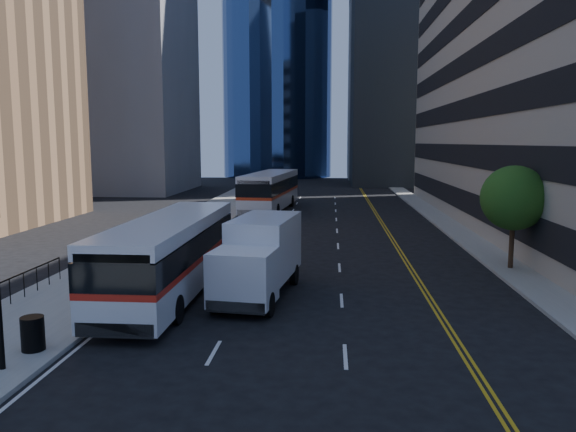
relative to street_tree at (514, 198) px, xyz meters
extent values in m
plane|color=black|center=(-9.00, -8.00, -3.64)|extent=(160.00, 160.00, 0.00)
cube|color=gray|center=(-19.50, 17.00, -3.57)|extent=(5.00, 90.00, 0.15)
cube|color=gray|center=(0.00, 17.00, -3.57)|extent=(2.00, 90.00, 0.15)
cube|color=gray|center=(-37.00, 44.00, 13.86)|extent=(18.00, 18.00, 35.00)
cylinder|color=#332114|center=(0.00, 0.00, -2.39)|extent=(0.24, 0.24, 2.20)
sphere|color=#204F16|center=(0.00, 0.00, 0.01)|extent=(3.20, 3.20, 3.20)
cube|color=white|center=(-15.60, -5.63, -2.70)|extent=(2.79, 12.60, 1.15)
cube|color=red|center=(-15.60, -5.63, -2.02)|extent=(2.81, 12.62, 0.23)
cube|color=black|center=(-15.60, -5.63, -1.44)|extent=(2.81, 12.62, 0.94)
cube|color=white|center=(-15.60, -5.63, -0.65)|extent=(2.79, 12.60, 0.52)
cylinder|color=black|center=(-16.86, -9.39, -3.12)|extent=(0.32, 1.05, 1.05)
cylinder|color=black|center=(-14.37, -9.41, -3.12)|extent=(0.32, 1.05, 1.05)
cylinder|color=black|center=(-16.83, -2.26, -3.12)|extent=(0.32, 1.05, 1.05)
cylinder|color=black|center=(-14.34, -2.28, -3.12)|extent=(0.32, 1.05, 1.05)
cube|color=silver|center=(-14.58, 23.49, -2.61)|extent=(4.25, 14.01, 1.26)
cube|color=red|center=(-14.58, 23.49, -1.86)|extent=(4.27, 14.03, 0.25)
cube|color=black|center=(-14.58, 23.49, -1.23)|extent=(4.27, 14.03, 1.03)
cube|color=silver|center=(-14.58, 23.49, -0.36)|extent=(4.25, 14.01, 0.57)
cylinder|color=black|center=(-16.33, 19.50, -3.07)|extent=(0.45, 1.18, 1.15)
cylinder|color=black|center=(-13.59, 19.24, -3.07)|extent=(0.45, 1.18, 1.15)
cylinder|color=black|center=(-15.61, 27.28, -3.07)|extent=(0.45, 1.18, 1.15)
cylinder|color=black|center=(-12.87, 27.03, -3.07)|extent=(0.45, 1.18, 1.15)
cube|color=silver|center=(-12.21, -8.01, -2.25)|extent=(2.56, 2.39, 2.01)
cube|color=black|center=(-12.33, -8.91, -1.87)|extent=(2.09, 0.33, 1.05)
cube|color=silver|center=(-11.77, -4.68, -1.68)|extent=(2.88, 4.86, 2.49)
cube|color=black|center=(-11.91, -5.73, -3.11)|extent=(2.51, 6.49, 0.24)
cylinder|color=black|center=(-13.25, -8.07, -3.18)|extent=(0.39, 0.95, 0.92)
cylinder|color=black|center=(-11.21, -8.33, -3.18)|extent=(0.39, 0.95, 0.92)
cylinder|color=black|center=(-12.63, -3.31, -3.18)|extent=(0.39, 0.95, 0.92)
cylinder|color=black|center=(-10.59, -3.58, -3.18)|extent=(0.39, 0.95, 0.92)
cylinder|color=black|center=(-17.88, -12.57, -2.98)|extent=(0.80, 0.80, 1.03)
camera|label=1|loc=(-8.99, -28.18, 2.74)|focal=35.00mm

